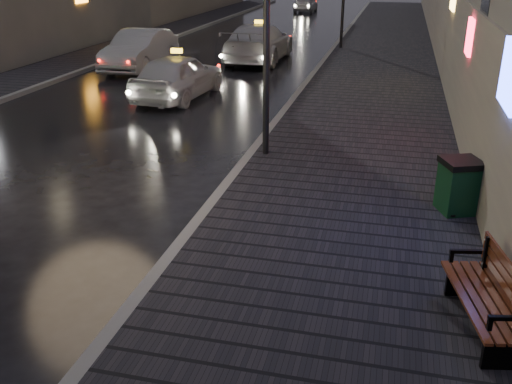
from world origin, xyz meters
TOP-DOWN VIEW (x-y plane):
  - ground at (0.00, 0.00)m, footprint 120.00×120.00m
  - sidewalk at (3.90, 21.00)m, footprint 4.60×58.00m
  - curb at (1.50, 21.00)m, footprint 0.20×58.00m
  - sidewalk_far at (-8.70, 21.00)m, footprint 2.40×58.00m
  - curb_far at (-7.40, 21.00)m, footprint 0.20×58.00m
  - bench at (5.92, 0.27)m, footprint 0.94×1.83m
  - trash_bin at (5.80, 3.75)m, footprint 0.81×0.81m
  - taxi_near at (-2.20, 11.08)m, footprint 2.03×4.35m
  - car_left_mid at (-5.50, 15.46)m, footprint 1.69×4.65m
  - taxi_mid at (-1.30, 18.33)m, footprint 2.21×5.43m
  - car_far at (-2.89, 40.59)m, footprint 1.53×3.78m

SIDE VIEW (x-z plane):
  - ground at x=0.00m, z-range 0.00..0.00m
  - sidewalk at x=3.90m, z-range 0.00..0.15m
  - curb at x=1.50m, z-range 0.00..0.15m
  - sidewalk_far at x=-8.70m, z-range 0.00..0.15m
  - curb_far at x=-7.40m, z-range 0.00..0.15m
  - bench at x=5.92m, z-range 0.15..1.04m
  - trash_bin at x=5.80m, z-range 0.16..1.11m
  - car_far at x=-2.89m, z-range 0.00..1.29m
  - taxi_near at x=-2.20m, z-range 0.00..1.44m
  - car_left_mid at x=-5.50m, z-range 0.00..1.52m
  - taxi_mid at x=-1.30m, z-range 0.00..1.58m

